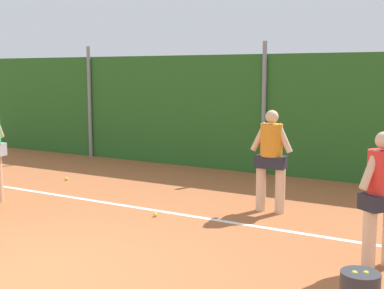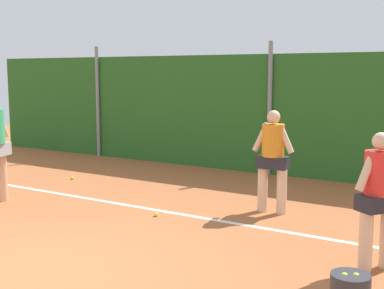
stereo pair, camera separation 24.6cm
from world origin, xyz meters
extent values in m
plane|color=#A85B33|center=(0.00, 2.08, 0.00)|extent=(27.79, 27.79, 0.00)
cube|color=#286023|center=(0.00, 7.07, 1.34)|extent=(17.45, 0.25, 2.69)
cylinder|color=gray|center=(-5.03, 6.90, 1.48)|extent=(0.10, 0.10, 2.97)
cylinder|color=gray|center=(0.00, 6.90, 1.48)|extent=(0.10, 0.10, 2.97)
cube|color=white|center=(0.00, 3.07, 0.00)|extent=(12.75, 0.10, 0.01)
cylinder|color=tan|center=(-3.10, 2.17, 0.42)|extent=(0.19, 0.19, 0.84)
cylinder|color=tan|center=(-3.11, 2.21, 1.40)|extent=(0.17, 0.33, 0.56)
cylinder|color=beige|center=(3.27, 2.13, 0.36)|extent=(0.16, 0.16, 0.71)
cube|color=#23232D|center=(3.36, 2.26, 0.81)|extent=(0.50, 0.55, 0.19)
cylinder|color=red|center=(3.36, 2.26, 1.15)|extent=(0.35, 0.35, 0.51)
sphere|color=beige|center=(3.36, 2.26, 1.52)|extent=(0.21, 0.21, 0.21)
cylinder|color=beige|center=(3.25, 2.10, 1.19)|extent=(0.21, 0.26, 0.49)
cylinder|color=beige|center=(1.50, 3.98, 0.37)|extent=(0.16, 0.16, 0.74)
cylinder|color=beige|center=(1.17, 3.96, 0.37)|extent=(0.16, 0.16, 0.74)
cube|color=#23232D|center=(1.33, 3.97, 0.84)|extent=(0.51, 0.32, 0.20)
cylinder|color=orange|center=(1.33, 3.97, 1.20)|extent=(0.36, 0.36, 0.53)
sphere|color=beige|center=(1.33, 3.97, 1.58)|extent=(0.21, 0.21, 0.21)
cylinder|color=beige|center=(1.54, 3.98, 1.24)|extent=(0.30, 0.11, 0.49)
cylinder|color=beige|center=(1.13, 3.95, 1.24)|extent=(0.30, 0.11, 0.49)
sphere|color=#CCDB33|center=(3.52, 0.72, 0.48)|extent=(0.07, 0.07, 0.07)
sphere|color=#CCDB33|center=(3.43, 0.67, 0.48)|extent=(0.07, 0.07, 0.07)
sphere|color=#CCDB33|center=(-3.37, 4.17, 0.03)|extent=(0.07, 0.07, 0.07)
sphere|color=#CCDB33|center=(-0.14, 2.76, 0.03)|extent=(0.07, 0.07, 0.07)
camera|label=1|loc=(4.42, -3.99, 2.30)|focal=49.02mm
camera|label=2|loc=(4.63, -3.87, 2.30)|focal=49.02mm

